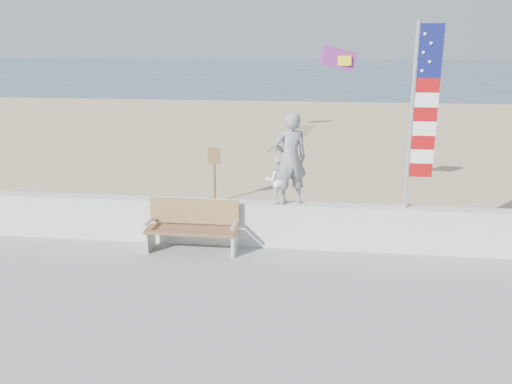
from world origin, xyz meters
TOP-DOWN VIEW (x-y plane):
  - ground at (0.00, 0.00)m, footprint 220.00×220.00m
  - sand at (0.00, 9.00)m, footprint 90.00×40.00m
  - seawall at (0.00, 2.00)m, footprint 30.00×0.35m
  - adult at (0.85, 2.00)m, footprint 0.77×0.64m
  - child at (0.58, 2.00)m, footprint 0.55×0.48m
  - bench at (-1.03, 1.55)m, footprint 1.80×0.57m
  - flag at (3.21, 2.00)m, footprint 0.50×0.08m
  - parafoil_kite at (1.79, 5.16)m, footprint 0.92×0.39m
  - sign at (-1.31, 5.13)m, footprint 0.32×0.07m

SIDE VIEW (x-z plane):
  - ground at x=0.00m, z-range 0.00..0.00m
  - sand at x=0.00m, z-range 0.00..0.08m
  - seawall at x=0.00m, z-range 0.18..1.08m
  - bench at x=-1.03m, z-range 0.19..1.19m
  - sign at x=-1.31m, z-range 0.21..1.67m
  - child at x=0.58m, z-range 1.08..2.02m
  - adult at x=0.85m, z-range 1.08..2.90m
  - flag at x=3.21m, z-range 1.24..4.74m
  - parafoil_kite at x=1.79m, z-range 3.47..4.08m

